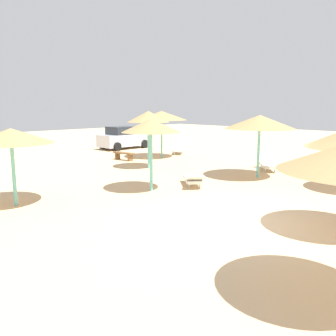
% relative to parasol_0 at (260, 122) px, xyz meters
% --- Properties ---
extents(ground_plane, '(80.00, 80.00, 0.00)m').
position_rel_parasol_0_xyz_m(ground_plane, '(-6.01, -3.16, -2.55)').
color(ground_plane, '#DBBA8C').
extents(parasol_0, '(3.20, 3.20, 2.87)m').
position_rel_parasol_0_xyz_m(parasol_0, '(0.00, 0.00, 0.00)').
color(parasol_0, '#6BC6BC').
rests_on(parasol_0, ground).
extents(parasol_3, '(2.71, 2.71, 2.57)m').
position_rel_parasol_0_xyz_m(parasol_3, '(-9.87, 3.15, -0.25)').
color(parasol_3, '#6BC6BC').
rests_on(parasol_3, ground).
extents(parasol_4, '(3.20, 3.20, 2.95)m').
position_rel_parasol_0_xyz_m(parasol_4, '(1.36, 7.82, 0.11)').
color(parasol_4, '#6BC6BC').
rests_on(parasol_4, ground).
extents(parasol_6, '(2.25, 2.25, 2.79)m').
position_rel_parasol_0_xyz_m(parasol_6, '(-5.27, 1.51, -0.04)').
color(parasol_6, '#6BC6BC').
rests_on(parasol_6, ground).
extents(parasol_9, '(2.22, 2.22, 3.01)m').
position_rel_parasol_0_xyz_m(parasol_9, '(-1.87, 5.45, 0.15)').
color(parasol_9, '#6BC6BC').
rests_on(parasol_9, ground).
extents(lounger_0, '(1.81, 1.69, 0.81)m').
position_rel_parasol_0_xyz_m(lounger_0, '(2.04, 0.67, -2.23)').
color(lounger_0, silver).
rests_on(lounger_0, ground).
extents(lounger_4, '(1.86, 1.66, 0.78)m').
position_rel_parasol_0_xyz_m(lounger_4, '(3.55, 8.38, -2.23)').
color(lounger_4, silver).
rests_on(lounger_4, ground).
extents(lounger_6, '(1.74, 1.87, 0.63)m').
position_rel_parasol_0_xyz_m(lounger_6, '(-3.48, 0.92, -2.25)').
color(lounger_6, silver).
rests_on(lounger_6, ground).
extents(bench_0, '(0.57, 1.54, 0.49)m').
position_rel_parasol_0_xyz_m(bench_0, '(-1.08, 8.61, -2.21)').
color(bench_0, brown).
rests_on(bench_0, ground).
extents(parked_car, '(4.03, 2.03, 1.72)m').
position_rel_parasol_0_xyz_m(parked_car, '(2.67, 13.43, -1.73)').
color(parked_car, silver).
rests_on(parked_car, ground).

